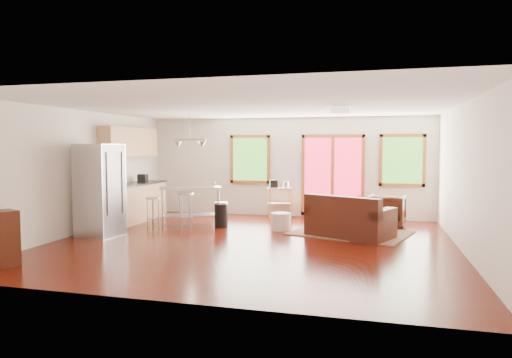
% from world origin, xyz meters
% --- Properties ---
extents(floor, '(7.50, 7.00, 0.02)m').
position_xyz_m(floor, '(0.00, 0.00, -0.01)').
color(floor, '#310902').
rests_on(floor, ground).
extents(ceiling, '(7.50, 7.00, 0.02)m').
position_xyz_m(ceiling, '(0.00, 0.00, 2.61)').
color(ceiling, white).
rests_on(ceiling, ground).
extents(back_wall, '(7.50, 0.02, 2.60)m').
position_xyz_m(back_wall, '(0.00, 3.51, 1.30)').
color(back_wall, silver).
rests_on(back_wall, ground).
extents(left_wall, '(0.02, 7.00, 2.60)m').
position_xyz_m(left_wall, '(-3.76, 0.00, 1.30)').
color(left_wall, silver).
rests_on(left_wall, ground).
extents(right_wall, '(0.02, 7.00, 2.60)m').
position_xyz_m(right_wall, '(3.76, 0.00, 1.30)').
color(right_wall, silver).
rests_on(right_wall, ground).
extents(front_wall, '(7.50, 0.02, 2.60)m').
position_xyz_m(front_wall, '(0.00, -3.51, 1.30)').
color(front_wall, silver).
rests_on(front_wall, ground).
extents(window_left, '(1.10, 0.05, 1.30)m').
position_xyz_m(window_left, '(-1.00, 3.46, 1.50)').
color(window_left, '#2D611B').
rests_on(window_left, back_wall).
extents(french_doors, '(1.60, 0.05, 2.10)m').
position_xyz_m(french_doors, '(1.20, 3.46, 1.10)').
color(french_doors, red).
rests_on(french_doors, back_wall).
extents(window_right, '(1.10, 0.05, 1.30)m').
position_xyz_m(window_right, '(2.90, 3.46, 1.50)').
color(window_right, '#2D611B').
rests_on(window_right, back_wall).
extents(rug, '(2.71, 2.36, 0.02)m').
position_xyz_m(rug, '(1.78, 1.43, 0.01)').
color(rug, '#536541').
rests_on(rug, floor).
extents(loveseat, '(1.86, 1.51, 0.86)m').
position_xyz_m(loveseat, '(1.76, 0.97, 0.34)').
color(loveseat, '#33150D').
rests_on(loveseat, floor).
extents(coffee_table, '(1.22, 0.86, 0.44)m').
position_xyz_m(coffee_table, '(1.82, 1.78, 0.38)').
color(coffee_table, black).
rests_on(coffee_table, floor).
extents(armchair, '(0.90, 0.86, 0.82)m').
position_xyz_m(armchair, '(2.53, 2.47, 0.41)').
color(armchair, '#33150D').
rests_on(armchair, floor).
extents(ottoman, '(0.74, 0.74, 0.40)m').
position_xyz_m(ottoman, '(1.26, 2.33, 0.20)').
color(ottoman, '#33150D').
rests_on(ottoman, floor).
extents(pouf, '(0.52, 0.52, 0.38)m').
position_xyz_m(pouf, '(0.27, 1.42, 0.19)').
color(pouf, beige).
rests_on(pouf, floor).
extents(vase, '(0.27, 0.27, 0.35)m').
position_xyz_m(vase, '(1.92, 2.04, 0.53)').
color(vase, silver).
rests_on(vase, coffee_table).
extents(book, '(0.22, 0.04, 0.29)m').
position_xyz_m(book, '(2.13, 1.92, 0.54)').
color(book, maroon).
rests_on(book, coffee_table).
extents(cabinets, '(0.64, 2.24, 2.30)m').
position_xyz_m(cabinets, '(-3.49, 1.70, 0.93)').
color(cabinets, tan).
rests_on(cabinets, floor).
extents(refrigerator, '(0.85, 0.82, 1.89)m').
position_xyz_m(refrigerator, '(-3.18, -0.16, 0.95)').
color(refrigerator, '#B7BABC').
rests_on(refrigerator, floor).
extents(island, '(1.52, 1.09, 0.90)m').
position_xyz_m(island, '(-1.91, 1.54, 0.62)').
color(island, '#B7BABC').
rests_on(island, floor).
extents(cup, '(0.12, 0.10, 0.11)m').
position_xyz_m(cup, '(-1.32, 1.50, 1.00)').
color(cup, white).
rests_on(cup, island).
extents(bar_stool_a, '(0.42, 0.42, 0.69)m').
position_xyz_m(bar_stool_a, '(-2.62, 1.03, 0.51)').
color(bar_stool_a, '#B7BABC').
rests_on(bar_stool_a, floor).
extents(bar_stool_b, '(0.47, 0.47, 0.80)m').
position_xyz_m(bar_stool_b, '(-1.88, 1.17, 0.60)').
color(bar_stool_b, '#B7BABC').
rests_on(bar_stool_b, floor).
extents(trash_can, '(0.36, 0.36, 0.58)m').
position_xyz_m(trash_can, '(-1.12, 1.42, 0.29)').
color(trash_can, black).
rests_on(trash_can, floor).
extents(kitchen_cart, '(0.73, 0.58, 0.97)m').
position_xyz_m(kitchen_cart, '(-0.16, 3.26, 0.67)').
color(kitchen_cart, tan).
rests_on(kitchen_cart, floor).
extents(ceiling_flush, '(0.35, 0.35, 0.12)m').
position_xyz_m(ceiling_flush, '(1.60, 0.60, 2.53)').
color(ceiling_flush, white).
rests_on(ceiling_flush, ceiling).
extents(pendant_light, '(0.80, 0.18, 0.79)m').
position_xyz_m(pendant_light, '(-1.90, 1.50, 1.90)').
color(pendant_light, gray).
rests_on(pendant_light, ceiling).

